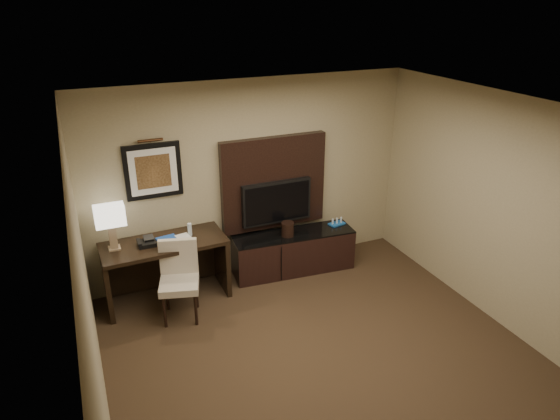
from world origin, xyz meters
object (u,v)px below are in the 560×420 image
water_bottle (190,229)px  minibar_tray (337,222)px  tv (277,202)px  ice_bucket (288,229)px  desk (167,270)px  desk_chair (179,283)px  desk_phone (147,241)px  table_lamp (111,227)px  credenza (293,252)px

water_bottle → minibar_tray: size_ratio=0.71×
tv → ice_bucket: tv is taller
desk → water_bottle: water_bottle is taller
desk_chair → water_bottle: (0.29, 0.53, 0.43)m
desk_phone → minibar_tray: (2.69, 0.03, -0.25)m
water_bottle → ice_bucket: water_bottle is taller
table_lamp → desk_chair: bearing=-39.8°
credenza → desk_phone: 2.08m
desk_chair → ice_bucket: 1.70m
credenza → table_lamp: size_ratio=2.87×
ice_bucket → minibar_tray: 0.81m
credenza → tv: bearing=139.2°
credenza → desk_phone: (-1.99, -0.01, 0.58)m
desk_phone → water_bottle: (0.55, 0.06, 0.03)m
table_lamp → minibar_tray: bearing=-0.6°
water_bottle → desk_chair: bearing=-118.6°
minibar_tray → table_lamp: bearing=179.4°
desk_chair → ice_bucket: desk_chair is taller
tv → water_bottle: tv is taller
credenza → water_bottle: bearing=-177.0°
table_lamp → water_bottle: size_ratio=3.62×
desk_chair → ice_bucket: bearing=31.6°
desk_phone → ice_bucket: (1.89, -0.02, -0.19)m
desk → ice_bucket: size_ratio=7.78×
water_bottle → minibar_tray: (2.14, -0.03, -0.27)m
credenza → table_lamp: 2.51m
desk_chair → tv: bearing=39.3°
desk → credenza: (1.79, 0.01, -0.12)m
table_lamp → desk: bearing=-5.4°
tv → table_lamp: bearing=-176.5°
minibar_tray → desk_phone: bearing=-179.3°
ice_bucket → water_bottle: bearing=176.7°
credenza → minibar_tray: size_ratio=7.43×
tv → water_bottle: bearing=-173.8°
tv → minibar_tray: bearing=-10.6°
desk_chair → minibar_tray: bearing=27.7°
tv → water_bottle: 1.27m
tv → table_lamp: table_lamp is taller
tv → desk_chair: bearing=-156.6°
desk_phone → ice_bucket: size_ratio=1.08×
desk_chair → water_bottle: water_bottle is taller
tv → desk_chair: 1.78m
desk → desk_phone: bearing=179.6°
tv → minibar_tray: size_ratio=4.35×
desk_chair → desk: bearing=113.2°
desk_chair → table_lamp: bearing=156.1°
desk_chair → table_lamp: table_lamp is taller
desk → water_bottle: 0.61m
desk → desk_phone: 0.51m
credenza → water_bottle: water_bottle is taller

